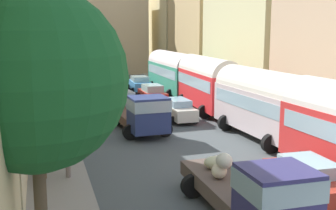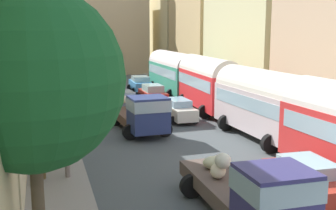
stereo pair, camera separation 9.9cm
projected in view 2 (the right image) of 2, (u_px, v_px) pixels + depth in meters
name	position (u px, v px, depth m)	size (l,w,h in m)	color
ground_plane	(142.00, 109.00, 34.84)	(154.00, 154.00, 0.00)	#4A5052
sidewalk_left	(50.00, 113.00, 32.82)	(2.50, 70.00, 0.14)	gray
sidewalk_right	(225.00, 103.00, 36.84)	(2.50, 70.00, 0.14)	#A8AEA3
building_left_3	(7.00, 26.00, 41.25)	(4.32, 9.87, 13.19)	tan
building_left_4	(13.00, 26.00, 51.74)	(4.49, 11.08, 13.24)	beige
building_right_2	(252.00, 26.00, 38.77)	(4.92, 12.85, 13.10)	beige
building_right_3	(203.00, 36.00, 51.53)	(5.06, 11.68, 11.01)	tan
building_right_4	(169.00, 27.00, 63.97)	(4.48, 13.86, 13.11)	beige
distant_church	(97.00, 27.00, 60.45)	(13.97, 6.42, 18.85)	#CBAF85
parked_bus_1	(264.00, 101.00, 24.86)	(3.49, 8.58, 4.08)	silver
parked_bus_2	(207.00, 81.00, 33.34)	(3.41, 8.68, 4.25)	red
parked_bus_3	(173.00, 71.00, 41.85)	(3.33, 10.01, 4.18)	#349073
cargo_truck_0	(251.00, 191.00, 13.81)	(2.93, 6.95, 2.48)	navy
cargo_truck_1	(142.00, 113.00, 26.31)	(3.24, 6.68, 2.51)	navy
car_0	(123.00, 100.00, 34.35)	(2.46, 4.25, 1.47)	slate
car_1	(112.00, 88.00, 41.71)	(2.25, 4.33, 1.42)	silver
car_2	(96.00, 80.00, 47.52)	(2.49, 4.14, 1.50)	#261D27
car_3	(92.00, 74.00, 53.52)	(2.32, 3.72, 1.47)	gray
car_4	(307.00, 179.00, 16.34)	(2.39, 4.20, 1.52)	#B53322
car_5	(178.00, 109.00, 30.25)	(2.14, 4.33, 1.53)	beige
car_6	(153.00, 93.00, 38.07)	(2.34, 4.23, 1.50)	#B62B21
car_7	(140.00, 84.00, 44.04)	(2.46, 4.36, 1.58)	#3D86C4
pedestrian_0	(48.00, 133.00, 22.58)	(0.49, 0.49, 1.74)	#797452
pedestrian_2	(67.00, 156.00, 18.27)	(0.37, 0.37, 1.81)	slate
roadside_tree_0	(31.00, 79.00, 9.63)	(4.26, 4.26, 7.43)	brown
roadside_tree_1	(36.00, 77.00, 17.48)	(4.07, 4.07, 6.53)	brown
roadside_tree_2	(38.00, 68.00, 26.09)	(3.90, 3.90, 6.01)	brown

